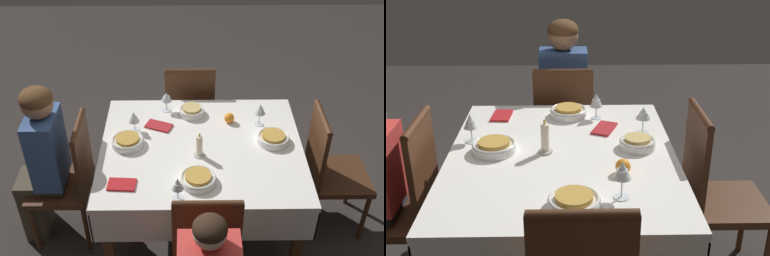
% 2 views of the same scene
% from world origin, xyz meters
% --- Properties ---
extents(dining_table, '(1.25, 1.05, 0.74)m').
position_xyz_m(dining_table, '(0.00, 0.00, 0.65)').
color(dining_table, white).
rests_on(dining_table, ground_plane).
extents(chair_east, '(0.40, 0.39, 0.93)m').
position_xyz_m(chair_east, '(0.85, -0.00, 0.50)').
color(chair_east, '#472816').
rests_on(chair_east, ground_plane).
extents(chair_north, '(0.39, 0.40, 0.93)m').
position_xyz_m(chair_north, '(-0.01, 0.75, 0.50)').
color(chair_north, '#472816').
rests_on(chair_north, ground_plane).
extents(chair_south, '(0.39, 0.40, 0.93)m').
position_xyz_m(chair_south, '(0.07, -0.75, 0.50)').
color(chair_south, '#472816').
rests_on(chair_south, ground_plane).
extents(person_adult_denim, '(0.34, 0.30, 1.18)m').
position_xyz_m(person_adult_denim, '(1.00, -0.00, 0.67)').
color(person_adult_denim, '#4C4233').
rests_on(person_adult_denim, ground_plane).
extents(bowl_east, '(0.20, 0.20, 0.06)m').
position_xyz_m(bowl_east, '(0.46, -0.03, 0.77)').
color(bowl_east, white).
rests_on(bowl_east, dining_table).
extents(wine_glass_east, '(0.07, 0.07, 0.14)m').
position_xyz_m(wine_glass_east, '(0.43, -0.18, 0.84)').
color(wine_glass_east, white).
rests_on(wine_glass_east, dining_table).
extents(bowl_north, '(0.20, 0.20, 0.06)m').
position_xyz_m(bowl_north, '(0.03, 0.31, 0.77)').
color(bowl_north, white).
rests_on(bowl_north, dining_table).
extents(wine_glass_north, '(0.07, 0.07, 0.15)m').
position_xyz_m(wine_glass_north, '(0.14, 0.44, 0.85)').
color(wine_glass_north, white).
rests_on(wine_glass_north, dining_table).
extents(bowl_west, '(0.20, 0.20, 0.06)m').
position_xyz_m(bowl_west, '(-0.45, -0.05, 0.77)').
color(bowl_west, white).
rests_on(bowl_west, dining_table).
extents(wine_glass_west, '(0.07, 0.07, 0.16)m').
position_xyz_m(wine_glass_west, '(-0.38, -0.24, 0.86)').
color(wine_glass_west, white).
rests_on(wine_glass_west, dining_table).
extents(bowl_south, '(0.17, 0.17, 0.06)m').
position_xyz_m(bowl_south, '(0.06, -0.36, 0.77)').
color(bowl_south, white).
rests_on(bowl_south, dining_table).
extents(wine_glass_south, '(0.07, 0.07, 0.14)m').
position_xyz_m(wine_glass_south, '(0.23, -0.40, 0.85)').
color(wine_glass_south, white).
rests_on(wine_glass_south, dining_table).
extents(candle_centerpiece, '(0.07, 0.07, 0.17)m').
position_xyz_m(candle_centerpiece, '(0.02, 0.08, 0.81)').
color(candle_centerpiece, beige).
rests_on(candle_centerpiece, dining_table).
extents(orange_fruit, '(0.07, 0.07, 0.07)m').
position_xyz_m(orange_fruit, '(-0.19, -0.26, 0.78)').
color(orange_fruit, orange).
rests_on(orange_fruit, dining_table).
extents(napkin_red_folded, '(0.16, 0.11, 0.01)m').
position_xyz_m(napkin_red_folded, '(0.46, 0.33, 0.75)').
color(napkin_red_folded, red).
rests_on(napkin_red_folded, dining_table).
extents(napkin_spare_side, '(0.19, 0.15, 0.01)m').
position_xyz_m(napkin_spare_side, '(0.27, -0.22, 0.75)').
color(napkin_spare_side, '#AD2328').
rests_on(napkin_spare_side, dining_table).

